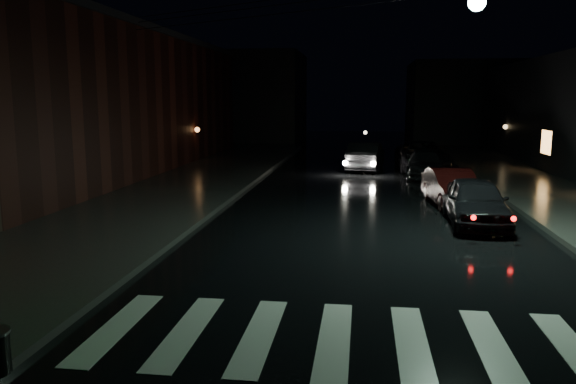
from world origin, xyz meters
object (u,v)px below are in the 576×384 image
at_px(parked_car_d, 423,156).
at_px(oncoming_car, 366,156).
at_px(parked_car_b, 452,188).
at_px(parked_car_a, 476,202).
at_px(parked_car_c, 425,164).

xyz_separation_m(parked_car_d, oncoming_car, (-2.99, -0.28, -0.02)).
xyz_separation_m(parked_car_b, parked_car_d, (0.01, 10.18, 0.12)).
distance_m(parked_car_a, parked_car_c, 10.67).
bearing_deg(parked_car_c, parked_car_a, -83.50).
relative_size(parked_car_d, oncoming_car, 1.22).
height_order(parked_car_c, parked_car_d, parked_car_d).
xyz_separation_m(parked_car_c, oncoming_car, (-2.83, 2.33, 0.11)).
xyz_separation_m(parked_car_a, parked_car_b, (-0.23, 3.10, -0.06)).
bearing_deg(parked_car_c, parked_car_b, -84.37).
distance_m(parked_car_a, parked_car_d, 13.28).
bearing_deg(parked_car_b, parked_car_c, 85.02).
height_order(parked_car_a, parked_car_c, parked_car_a).
xyz_separation_m(parked_car_c, parked_car_d, (0.16, 2.62, 0.13)).
xyz_separation_m(parked_car_b, parked_car_c, (-0.16, 7.57, -0.02)).
bearing_deg(parked_car_a, parked_car_c, 94.11).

